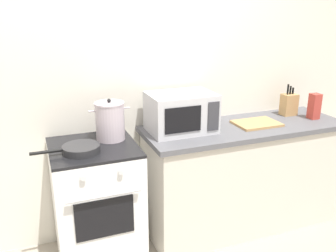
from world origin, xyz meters
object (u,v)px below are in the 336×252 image
stock_pot (110,121)px  stove (97,204)px  microwave (181,112)px  cutting_board (257,123)px  frying_pan (80,149)px  pasta_box (314,106)px  knife_block (289,104)px

stock_pot → stove: bearing=-147.7°
microwave → cutting_board: 0.66m
stock_pot → frying_pan: 0.33m
stove → microwave: microwave is taller
stove → stock_pot: size_ratio=3.02×
stock_pot → frying_pan: (-0.25, -0.18, -0.11)m
stock_pot → pasta_box: 1.76m
stock_pot → cutting_board: (1.20, -0.09, -0.13)m
frying_pan → microwave: bearing=11.9°
frying_pan → knife_block: bearing=7.0°
microwave → cutting_board: bearing=-6.9°
stock_pot → microwave: stock_pot is taller
stove → frying_pan: size_ratio=2.05×
knife_block → cutting_board: bearing=-161.8°
stock_pot → microwave: bearing=-1.5°
frying_pan → cutting_board: size_ratio=1.25×
stove → microwave: size_ratio=1.84×
cutting_board → pasta_box: size_ratio=1.64×
pasta_box → knife_block: bearing=127.3°
stove → microwave: bearing=6.5°
frying_pan → cutting_board: 1.44m
microwave → pasta_box: bearing=-5.1°
frying_pan → pasta_box: 2.00m
frying_pan → pasta_box: pasta_box is taller
stove → pasta_box: 1.98m
microwave → cutting_board: microwave is taller
stove → stock_pot: (0.15, 0.09, 0.60)m
stove → microwave: (0.70, 0.08, 0.61)m
frying_pan → knife_block: (1.87, 0.23, 0.07)m
frying_pan → cutting_board: (1.44, 0.09, -0.02)m
knife_block → pasta_box: 0.21m
microwave → pasta_box: size_ratio=2.27×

